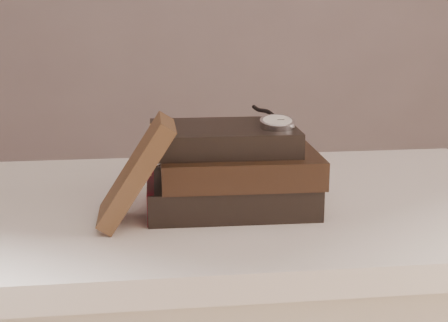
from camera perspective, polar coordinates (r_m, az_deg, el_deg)
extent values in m
cube|color=white|center=(1.09, 1.25, -4.24)|extent=(1.00, 0.60, 0.04)
cube|color=white|center=(1.11, 1.23, -7.18)|extent=(0.88, 0.49, 0.08)
cube|color=black|center=(1.03, 0.55, -2.74)|extent=(0.26, 0.18, 0.05)
cube|color=#F1E2C5|center=(1.03, 0.73, -2.73)|extent=(0.25, 0.17, 0.04)
cube|color=gold|center=(1.05, -6.38, -2.51)|extent=(0.01, 0.01, 0.05)
cube|color=maroon|center=(1.02, -6.32, -2.93)|extent=(0.01, 0.16, 0.05)
cube|color=black|center=(1.01, 1.33, -0.41)|extent=(0.24, 0.17, 0.04)
cube|color=#F1E2C5|center=(1.01, 1.51, -0.40)|extent=(0.24, 0.16, 0.03)
cube|color=gold|center=(1.03, -5.29, -0.23)|extent=(0.01, 0.01, 0.04)
cube|color=black|center=(1.02, -0.10, 2.00)|extent=(0.23, 0.16, 0.04)
cube|color=#F1E2C5|center=(1.02, 0.08, 2.00)|extent=(0.22, 0.15, 0.03)
cube|color=gold|center=(1.04, -6.21, 2.12)|extent=(0.01, 0.01, 0.04)
cube|color=#3D2717|center=(0.95, -7.58, -0.90)|extent=(0.12, 0.11, 0.16)
cylinder|color=silver|center=(1.00, 4.62, 3.23)|extent=(0.05, 0.06, 0.02)
cylinder|color=white|center=(1.00, 4.62, 3.50)|extent=(0.04, 0.04, 0.01)
torus|color=silver|center=(1.00, 4.62, 3.47)|extent=(0.05, 0.05, 0.01)
cylinder|color=silver|center=(1.03, 4.31, 3.56)|extent=(0.01, 0.01, 0.01)
cube|color=black|center=(1.00, 4.56, 3.63)|extent=(0.00, 0.01, 0.00)
cube|color=black|center=(1.00, 4.93, 3.57)|extent=(0.01, 0.00, 0.00)
sphere|color=black|center=(1.04, 4.22, 3.96)|extent=(0.01, 0.01, 0.01)
sphere|color=black|center=(1.04, 4.05, 4.10)|extent=(0.01, 0.01, 0.01)
sphere|color=black|center=(1.05, 3.88, 4.22)|extent=(0.01, 0.01, 0.01)
sphere|color=black|center=(1.06, 3.71, 4.30)|extent=(0.01, 0.01, 0.01)
sphere|color=black|center=(1.07, 3.54, 4.34)|extent=(0.01, 0.01, 0.01)
sphere|color=black|center=(1.07, 3.38, 4.36)|extent=(0.01, 0.01, 0.01)
sphere|color=black|center=(1.08, 3.22, 4.38)|extent=(0.01, 0.01, 0.01)
sphere|color=black|center=(1.09, 3.06, 4.41)|extent=(0.01, 0.01, 0.01)
sphere|color=black|center=(1.10, 2.90, 4.47)|extent=(0.01, 0.01, 0.01)
sphere|color=black|center=(1.11, 2.75, 4.56)|extent=(0.01, 0.01, 0.01)
sphere|color=black|center=(1.11, 2.60, 4.68)|extent=(0.01, 0.01, 0.01)
torus|color=silver|center=(1.09, -6.10, 0.80)|extent=(0.05, 0.02, 0.05)
torus|color=silver|center=(1.09, -3.20, 0.88)|extent=(0.05, 0.02, 0.05)
cylinder|color=silver|center=(1.09, -4.65, 1.00)|extent=(0.01, 0.00, 0.00)
cylinder|color=silver|center=(1.15, -7.27, 1.12)|extent=(0.01, 0.12, 0.03)
cylinder|color=silver|center=(1.15, -2.18, 1.25)|extent=(0.01, 0.12, 0.03)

